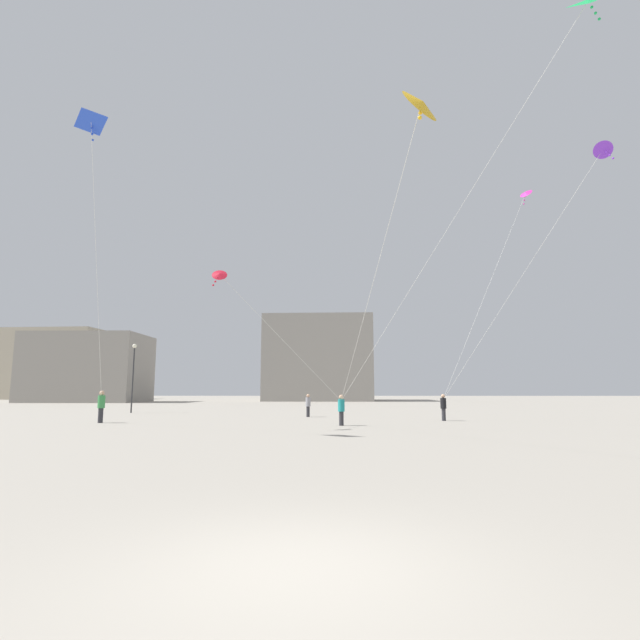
{
  "coord_description": "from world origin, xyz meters",
  "views": [
    {
      "loc": [
        0.35,
        -5.46,
        1.89
      ],
      "look_at": [
        0.0,
        18.73,
        5.38
      ],
      "focal_mm": 27.16,
      "sensor_mm": 36.0,
      "label": 1
    }
  ],
  "objects_px": {
    "kite_cobalt_delta": "(92,130)",
    "kite_violet_diamond": "(599,157)",
    "person_in_teal": "(341,409)",
    "kite_amber_diamond": "(420,110)",
    "person_in_black": "(443,406)",
    "kite_magenta_diamond": "(524,198)",
    "building_left_hall": "(57,364)",
    "person_in_green": "(101,405)",
    "person_in_grey": "(308,404)",
    "building_centre_hall": "(89,368)",
    "kite_crimson_diamond": "(222,277)",
    "building_right_hall": "(319,360)",
    "kite_emerald_delta": "(571,30)",
    "lamppost_east": "(133,367)"
  },
  "relations": [
    {
      "from": "person_in_grey",
      "to": "building_right_hall",
      "type": "relative_size",
      "value": 0.08
    },
    {
      "from": "person_in_grey",
      "to": "kite_amber_diamond",
      "type": "distance_m",
      "value": 24.55
    },
    {
      "from": "person_in_green",
      "to": "person_in_teal",
      "type": "height_order",
      "value": "person_in_green"
    },
    {
      "from": "person_in_black",
      "to": "building_right_hall",
      "type": "relative_size",
      "value": 0.09
    },
    {
      "from": "kite_cobalt_delta",
      "to": "kite_violet_diamond",
      "type": "bearing_deg",
      "value": 5.01
    },
    {
      "from": "person_in_teal",
      "to": "kite_crimson_diamond",
      "type": "bearing_deg",
      "value": 171.0
    },
    {
      "from": "person_in_black",
      "to": "lamppost_east",
      "type": "distance_m",
      "value": 25.64
    },
    {
      "from": "person_in_black",
      "to": "person_in_grey",
      "type": "relative_size",
      "value": 1.02
    },
    {
      "from": "kite_crimson_diamond",
      "to": "building_right_hall",
      "type": "relative_size",
      "value": 0.35
    },
    {
      "from": "kite_magenta_diamond",
      "to": "kite_crimson_diamond",
      "type": "relative_size",
      "value": 2.21
    },
    {
      "from": "kite_emerald_delta",
      "to": "lamppost_east",
      "type": "height_order",
      "value": "kite_emerald_delta"
    },
    {
      "from": "kite_violet_diamond",
      "to": "kite_cobalt_delta",
      "type": "height_order",
      "value": "kite_cobalt_delta"
    },
    {
      "from": "kite_amber_diamond",
      "to": "kite_crimson_diamond",
      "type": "distance_m",
      "value": 13.99
    },
    {
      "from": "person_in_grey",
      "to": "person_in_teal",
      "type": "distance_m",
      "value": 8.56
    },
    {
      "from": "building_right_hall",
      "to": "kite_crimson_diamond",
      "type": "bearing_deg",
      "value": -93.45
    },
    {
      "from": "person_in_teal",
      "to": "building_right_hall",
      "type": "distance_m",
      "value": 61.33
    },
    {
      "from": "lamppost_east",
      "to": "building_centre_hall",
      "type": "bearing_deg",
      "value": 121.05
    },
    {
      "from": "person_in_teal",
      "to": "building_left_hall",
      "type": "distance_m",
      "value": 91.69
    },
    {
      "from": "person_in_teal",
      "to": "kite_violet_diamond",
      "type": "relative_size",
      "value": 0.13
    },
    {
      "from": "person_in_black",
      "to": "person_in_grey",
      "type": "height_order",
      "value": "person_in_black"
    },
    {
      "from": "person_in_teal",
      "to": "kite_cobalt_delta",
      "type": "xyz_separation_m",
      "value": [
        -11.39,
        -5.99,
        12.63
      ]
    },
    {
      "from": "person_in_black",
      "to": "building_centre_hall",
      "type": "relative_size",
      "value": 0.1
    },
    {
      "from": "kite_violet_diamond",
      "to": "kite_emerald_delta",
      "type": "relative_size",
      "value": 0.85
    },
    {
      "from": "person_in_teal",
      "to": "kite_violet_diamond",
      "type": "height_order",
      "value": "kite_violet_diamond"
    },
    {
      "from": "person_in_green",
      "to": "building_left_hall",
      "type": "height_order",
      "value": "building_left_hall"
    },
    {
      "from": "kite_emerald_delta",
      "to": "lamppost_east",
      "type": "distance_m",
      "value": 36.73
    },
    {
      "from": "person_in_black",
      "to": "building_left_hall",
      "type": "relative_size",
      "value": 0.09
    },
    {
      "from": "kite_cobalt_delta",
      "to": "building_centre_hall",
      "type": "bearing_deg",
      "value": 115.81
    },
    {
      "from": "building_right_hall",
      "to": "lamppost_east",
      "type": "distance_m",
      "value": 49.22
    },
    {
      "from": "kite_amber_diamond",
      "to": "kite_magenta_diamond",
      "type": "distance_m",
      "value": 24.26
    },
    {
      "from": "person_in_black",
      "to": "kite_violet_diamond",
      "type": "distance_m",
      "value": 15.84
    },
    {
      "from": "person_in_grey",
      "to": "kite_magenta_diamond",
      "type": "bearing_deg",
      "value": 154.86
    },
    {
      "from": "person_in_black",
      "to": "person_in_green",
      "type": "xyz_separation_m",
      "value": [
        -20.26,
        -2.16,
        0.12
      ]
    },
    {
      "from": "kite_amber_diamond",
      "to": "building_left_hall",
      "type": "height_order",
      "value": "building_left_hall"
    },
    {
      "from": "kite_violet_diamond",
      "to": "kite_cobalt_delta",
      "type": "xyz_separation_m",
      "value": [
        -23.88,
        -2.09,
        0.4
      ]
    },
    {
      "from": "person_in_grey",
      "to": "kite_amber_diamond",
      "type": "bearing_deg",
      "value": 82.63
    },
    {
      "from": "person_in_green",
      "to": "kite_cobalt_delta",
      "type": "xyz_separation_m",
      "value": [
        2.45,
        -7.96,
        12.52
      ]
    },
    {
      "from": "kite_crimson_diamond",
      "to": "kite_cobalt_delta",
      "type": "height_order",
      "value": "kite_cobalt_delta"
    },
    {
      "from": "person_in_green",
      "to": "building_right_hall",
      "type": "xyz_separation_m",
      "value": [
        11.73,
        59.0,
        6.23
      ]
    },
    {
      "from": "person_in_teal",
      "to": "building_right_hall",
      "type": "bearing_deg",
      "value": 56.97
    },
    {
      "from": "kite_crimson_diamond",
      "to": "person_in_green",
      "type": "bearing_deg",
      "value": 148.25
    },
    {
      "from": "person_in_grey",
      "to": "person_in_teal",
      "type": "height_order",
      "value": "person_in_teal"
    },
    {
      "from": "kite_violet_diamond",
      "to": "kite_emerald_delta",
      "type": "bearing_deg",
      "value": -124.72
    },
    {
      "from": "building_left_hall",
      "to": "person_in_teal",
      "type": "bearing_deg",
      "value": -52.17
    },
    {
      "from": "kite_cobalt_delta",
      "to": "person_in_black",
      "type": "bearing_deg",
      "value": 29.61
    },
    {
      "from": "kite_emerald_delta",
      "to": "building_right_hall",
      "type": "bearing_deg",
      "value": 98.3
    },
    {
      "from": "person_in_teal",
      "to": "kite_amber_diamond",
      "type": "relative_size",
      "value": 0.11
    },
    {
      "from": "kite_magenta_diamond",
      "to": "building_right_hall",
      "type": "bearing_deg",
      "value": 105.4
    },
    {
      "from": "kite_amber_diamond",
      "to": "person_in_black",
      "type": "bearing_deg",
      "value": 75.69
    },
    {
      "from": "person_in_grey",
      "to": "kite_magenta_diamond",
      "type": "height_order",
      "value": "kite_magenta_diamond"
    }
  ]
}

